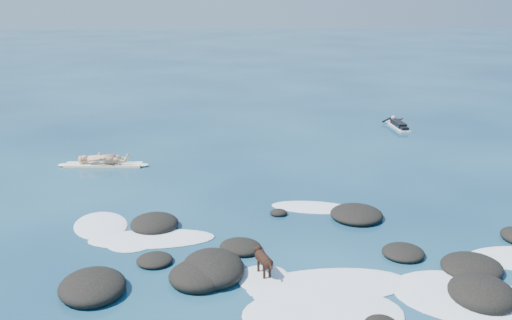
{
  "coord_description": "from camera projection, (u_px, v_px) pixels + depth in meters",
  "views": [
    {
      "loc": [
        -1.85,
        -13.73,
        6.24
      ],
      "look_at": [
        -1.02,
        4.0,
        0.9
      ],
      "focal_mm": 40.0,
      "sensor_mm": 36.0,
      "label": 1
    }
  ],
  "objects": [
    {
      "name": "ground",
      "position": [
        302.0,
        236.0,
        15.01
      ],
      "size": [
        160.0,
        160.0,
        0.0
      ],
      "primitive_type": "plane",
      "color": "#0A2642",
      "rests_on": "ground"
    },
    {
      "name": "reef_rocks",
      "position": [
        311.0,
        264.0,
        13.21
      ],
      "size": [
        13.26,
        7.62,
        0.64
      ],
      "color": "black",
      "rests_on": "ground"
    },
    {
      "name": "breaking_foam",
      "position": [
        333.0,
        273.0,
        13.04
      ],
      "size": [
        13.69,
        7.58,
        0.12
      ],
      "color": "white",
      "rests_on": "ground"
    },
    {
      "name": "standing_surfer_rig",
      "position": [
        102.0,
        146.0,
        20.67
      ],
      "size": [
        3.35,
        0.71,
        1.91
      ],
      "rotation": [
        0.0,
        0.0,
        -0.05
      ],
      "color": "#FFF4CB",
      "rests_on": "ground"
    },
    {
      "name": "paddling_surfer_rig",
      "position": [
        398.0,
        125.0,
        26.69
      ],
      "size": [
        1.06,
        2.35,
        0.41
      ],
      "rotation": [
        0.0,
        0.0,
        1.62
      ],
      "color": "white",
      "rests_on": "ground"
    },
    {
      "name": "dog",
      "position": [
        263.0,
        259.0,
        12.79
      ],
      "size": [
        0.46,
        0.98,
        0.64
      ],
      "rotation": [
        0.0,
        0.0,
        1.9
      ],
      "color": "black",
      "rests_on": "ground"
    }
  ]
}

